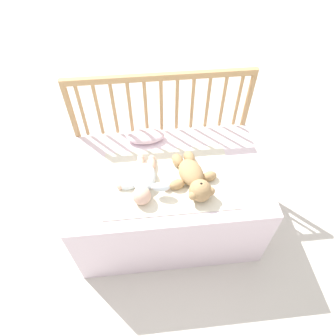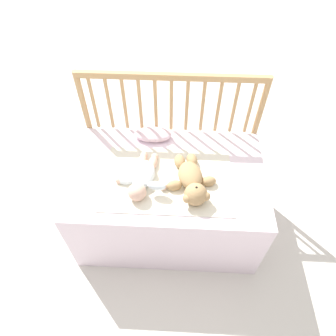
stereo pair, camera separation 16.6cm
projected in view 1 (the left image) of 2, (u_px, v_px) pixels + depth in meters
ground_plane at (168, 221)px, 2.12m from camera, size 12.00×12.00×0.00m
crib_mattress at (168, 199)px, 1.92m from camera, size 1.12×0.71×0.54m
crib_rail at (162, 114)px, 1.87m from camera, size 1.12×0.04×0.94m
blanket at (168, 179)px, 1.68m from camera, size 0.72×0.47×0.01m
teddy_bear at (193, 178)px, 1.63m from camera, size 0.28×0.37×0.12m
baby at (144, 180)px, 1.63m from camera, size 0.29×0.36×0.10m
small_pillow at (146, 136)px, 1.87m from camera, size 0.24×0.13×0.06m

